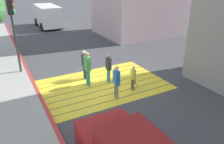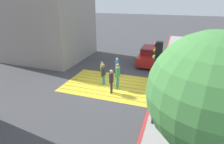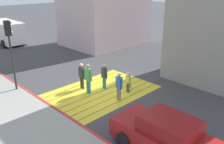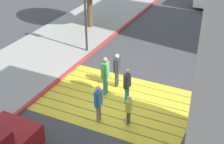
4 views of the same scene
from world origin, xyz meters
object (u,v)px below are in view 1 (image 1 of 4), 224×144
at_px(pedestrian_teen_behind, 88,67).
at_px(pedestrian_adult_trailing, 116,80).
at_px(van_down_street, 48,16).
at_px(pedestrian_child_with_racket, 133,77).
at_px(traffic_light_corner, 13,21).
at_px(pedestrian_adult_lead, 108,66).
at_px(pedestrian_adult_side, 85,63).

bearing_deg(pedestrian_teen_behind, pedestrian_adult_trailing, -70.89).
xyz_separation_m(van_down_street, pedestrian_adult_trailing, (-1.12, -17.57, -0.33)).
bearing_deg(pedestrian_child_with_racket, van_down_street, 90.04).
height_order(pedestrian_adult_trailing, pedestrian_child_with_racket, pedestrian_adult_trailing).
height_order(van_down_street, pedestrian_teen_behind, van_down_street).
relative_size(traffic_light_corner, pedestrian_teen_behind, 2.32).
bearing_deg(pedestrian_adult_trailing, pedestrian_adult_lead, 74.43).
height_order(traffic_light_corner, pedestrian_adult_trailing, traffic_light_corner).
xyz_separation_m(van_down_street, traffic_light_corner, (-4.61, -12.35, 1.76)).
xyz_separation_m(van_down_street, pedestrian_teen_behind, (-1.76, -15.72, -0.21)).
xyz_separation_m(pedestrian_adult_lead, pedestrian_child_with_racket, (0.66, -1.37, -0.21)).
bearing_deg(pedestrian_child_with_racket, pedestrian_adult_side, 124.13).
xyz_separation_m(pedestrian_adult_trailing, pedestrian_teen_behind, (-0.64, 1.85, 0.12)).
bearing_deg(pedestrian_adult_trailing, pedestrian_child_with_racket, 15.64).
distance_m(pedestrian_adult_trailing, pedestrian_child_with_racket, 1.19).
relative_size(van_down_street, pedestrian_teen_behind, 2.87).
distance_m(van_down_street, pedestrian_teen_behind, 15.82).
distance_m(pedestrian_adult_trailing, pedestrian_teen_behind, 1.97).
relative_size(pedestrian_adult_side, pedestrian_teen_behind, 0.90).
bearing_deg(traffic_light_corner, pedestrian_teen_behind, -49.77).
relative_size(traffic_light_corner, pedestrian_child_with_racket, 3.29).
height_order(pedestrian_adult_lead, pedestrian_adult_side, pedestrian_adult_side).
relative_size(pedestrian_adult_side, pedestrian_child_with_racket, 1.28).
relative_size(pedestrian_adult_lead, pedestrian_adult_side, 0.98).
height_order(van_down_street, traffic_light_corner, traffic_light_corner).
xyz_separation_m(traffic_light_corner, pedestrian_adult_lead, (3.97, -3.54, -2.10)).
bearing_deg(van_down_street, pedestrian_teen_behind, -96.39).
height_order(traffic_light_corner, pedestrian_teen_behind, traffic_light_corner).
relative_size(traffic_light_corner, pedestrian_adult_trailing, 2.62).
distance_m(traffic_light_corner, pedestrian_teen_behind, 4.84).
height_order(pedestrian_adult_side, pedestrian_child_with_racket, pedestrian_adult_side).
distance_m(pedestrian_adult_lead, pedestrian_teen_behind, 1.13).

